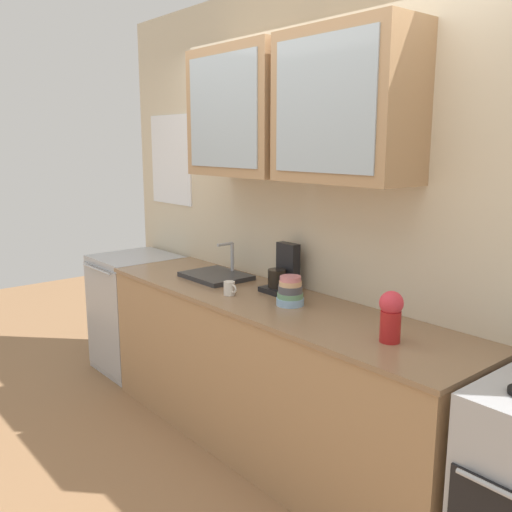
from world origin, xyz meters
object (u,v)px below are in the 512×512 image
Objects in this scene: sink_faucet at (216,275)px; cup_near_sink at (230,288)px; dishwasher at (137,313)px; vase at (391,315)px; bowl_stack at (290,292)px; coffee_maker at (283,273)px.

sink_faucet is 4.23× the size of cup_near_sink.
vase is at bearing -0.91° from dishwasher.
bowl_stack is at bearing 19.42° from cup_near_sink.
sink_faucet is 0.78m from bowl_stack.
vase is 2.36× the size of cup_near_sink.
dishwasher is at bearing 175.22° from cup_near_sink.
cup_near_sink is at bearing -4.78° from dishwasher.
dishwasher is (-1.78, -0.02, -0.54)m from bowl_stack.
bowl_stack is 0.57× the size of coffee_maker.
sink_faucet is at bearing 175.97° from bowl_stack.
coffee_maker is at bearing 13.10° from sink_faucet.
bowl_stack reaches higher than cup_near_sink.
dishwasher is at bearing -179.46° from bowl_stack.
sink_faucet is 1.12m from dishwasher.
cup_near_sink is 0.11× the size of dishwasher.
cup_near_sink is 1.50m from dishwasher.
bowl_stack is 0.18× the size of dishwasher.
dishwasher is (-1.01, -0.07, -0.49)m from sink_faucet.
cup_near_sink is (0.39, -0.19, 0.02)m from sink_faucet.
vase is 0.25× the size of dishwasher.
bowl_stack is at bearing -35.06° from coffee_maker.
coffee_maker is (-0.97, 0.23, -0.02)m from vase.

